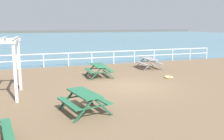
# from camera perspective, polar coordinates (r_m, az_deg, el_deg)

# --- Properties ---
(ground_plane) EXTENTS (30.00, 24.00, 0.20)m
(ground_plane) POSITION_cam_1_polar(r_m,az_deg,el_deg) (13.89, 3.91, -3.97)
(ground_plane) COLOR brown
(sea_band) EXTENTS (142.00, 90.00, 0.01)m
(sea_band) POSITION_cam_1_polar(r_m,az_deg,el_deg) (65.40, -14.97, 6.91)
(sea_band) COLOR teal
(sea_band) RESTS_ON ground
(distant_shoreline) EXTENTS (142.00, 6.00, 1.80)m
(distant_shoreline) POSITION_cam_1_polar(r_m,az_deg,el_deg) (108.28, -16.92, 7.96)
(distant_shoreline) COLOR #4C4C47
(distant_shoreline) RESTS_ON ground
(seaward_railing) EXTENTS (23.07, 0.07, 1.08)m
(seaward_railing) POSITION_cam_1_polar(r_m,az_deg,el_deg) (20.96, -4.54, 3.16)
(seaward_railing) COLOR white
(seaward_railing) RESTS_ON ground
(picnic_table_near_left) EXTENTS (1.83, 2.06, 0.80)m
(picnic_table_near_left) POSITION_cam_1_polar(r_m,az_deg,el_deg) (9.68, -6.23, -6.09)
(picnic_table_near_left) COLOR #286B47
(picnic_table_near_left) RESTS_ON ground
(picnic_table_mid_centre) EXTENTS (1.64, 1.89, 0.80)m
(picnic_table_mid_centre) POSITION_cam_1_polar(r_m,az_deg,el_deg) (19.38, 8.26, 2.03)
(picnic_table_mid_centre) COLOR gray
(picnic_table_mid_centre) RESTS_ON ground
(picnic_table_far_left) EXTENTS (1.61, 1.86, 0.80)m
(picnic_table_far_left) POSITION_cam_1_polar(r_m,az_deg,el_deg) (16.09, -2.93, 0.47)
(picnic_table_far_left) COLOR #286B47
(picnic_table_far_left) RESTS_ON ground
(rope_coil) EXTENTS (0.55, 0.55, 0.11)m
(rope_coil) POSITION_cam_1_polar(r_m,az_deg,el_deg) (16.25, 12.55, -1.56)
(rope_coil) COLOR tan
(rope_coil) RESTS_ON ground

